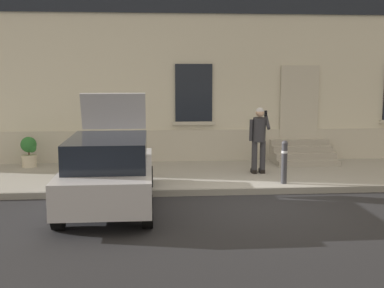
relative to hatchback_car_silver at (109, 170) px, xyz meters
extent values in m
plane|color=#232326|center=(3.10, -0.05, -0.80)|extent=(80.00, 80.00, 0.00)
cube|color=#99968E|center=(3.10, 2.75, -0.72)|extent=(24.00, 3.60, 0.15)
cube|color=gray|center=(3.10, 0.89, -0.72)|extent=(24.00, 0.12, 0.15)
cube|color=beige|center=(3.10, 5.25, 2.95)|extent=(24.00, 1.40, 7.50)
cube|color=#BCB7A8|center=(3.10, 4.53, -0.25)|extent=(24.00, 0.08, 1.10)
cube|color=maroon|center=(5.34, 4.52, 1.04)|extent=(1.00, 0.08, 2.10)
cube|color=#BCB7A8|center=(5.34, 4.50, 1.09)|extent=(1.16, 0.06, 2.24)
cube|color=black|center=(2.14, 4.52, 1.40)|extent=(1.10, 0.06, 1.70)
cube|color=#BCB7A8|center=(2.14, 4.49, 0.50)|extent=(1.30, 0.12, 0.10)
cube|color=#9E998E|center=(5.34, 3.43, -0.57)|extent=(1.78, 0.32, 0.16)
cube|color=#9E998E|center=(5.34, 3.75, -0.49)|extent=(1.78, 0.32, 0.32)
cube|color=#9E998E|center=(5.34, 4.07, -0.41)|extent=(1.78, 0.32, 0.48)
cube|color=#9E998E|center=(5.34, 4.39, -0.33)|extent=(1.78, 0.32, 0.64)
cube|color=#B7B7BF|center=(0.00, 0.02, -0.18)|extent=(1.76, 4.01, 0.64)
cube|color=black|center=(0.00, -0.13, 0.42)|extent=(1.55, 2.41, 0.56)
cube|color=black|center=(0.01, 2.03, -0.40)|extent=(1.66, 0.11, 0.20)
cube|color=yellow|center=(0.01, 2.03, -0.22)|extent=(0.52, 0.02, 0.12)
cube|color=#B21414|center=(-0.75, 2.03, 0.04)|extent=(0.16, 0.04, 0.18)
cube|color=#B21414|center=(0.76, 2.02, 0.04)|extent=(0.16, 0.04, 0.18)
cube|color=#B7B7BF|center=(0.00, 1.47, 1.10)|extent=(1.49, 0.37, 0.87)
cylinder|color=black|center=(-0.80, -1.38, -0.50)|extent=(0.20, 0.60, 0.60)
cylinder|color=black|center=(0.79, -1.39, -0.50)|extent=(0.20, 0.60, 0.60)
cylinder|color=black|center=(-0.79, 1.42, -0.50)|extent=(0.20, 0.60, 0.60)
cylinder|color=black|center=(0.80, 1.41, -0.50)|extent=(0.20, 0.60, 0.60)
cylinder|color=#333338|center=(4.04, 1.30, -0.17)|extent=(0.14, 0.14, 0.95)
sphere|color=#333338|center=(4.04, 1.30, 0.32)|extent=(0.15, 0.15, 0.15)
cylinder|color=silver|center=(4.04, 1.30, 0.12)|extent=(0.15, 0.15, 0.06)
cylinder|color=#2D2D33|center=(3.58, 2.54, -0.20)|extent=(0.15, 0.15, 0.82)
cube|color=black|center=(3.58, 2.60, -0.60)|extent=(0.12, 0.28, 0.10)
cylinder|color=#2D2D33|center=(3.80, 2.54, -0.20)|extent=(0.15, 0.15, 0.82)
cube|color=black|center=(3.80, 2.60, -0.60)|extent=(0.12, 0.28, 0.10)
cylinder|color=#2D2D33|center=(3.69, 2.51, 0.52)|extent=(0.34, 0.39, 0.65)
sphere|color=tan|center=(3.69, 2.48, 0.97)|extent=(0.22, 0.22, 0.22)
sphere|color=silver|center=(3.69, 2.48, 1.00)|extent=(0.21, 0.21, 0.21)
cylinder|color=#2D2D33|center=(3.47, 2.49, 0.51)|extent=(0.09, 0.14, 0.57)
cylinder|color=#2D2D33|center=(3.89, 2.49, 0.73)|extent=(0.09, 0.44, 0.39)
cube|color=black|center=(3.84, 2.46, 0.95)|extent=(0.07, 0.02, 0.15)
cylinder|color=beige|center=(-2.57, 3.96, -0.48)|extent=(0.40, 0.40, 0.34)
cylinder|color=beige|center=(-2.57, 3.96, -0.34)|extent=(0.44, 0.44, 0.05)
cylinder|color=#47331E|center=(-2.57, 3.96, -0.19)|extent=(0.04, 0.04, 0.24)
sphere|color=#286B2D|center=(-2.57, 3.96, -0.01)|extent=(0.44, 0.44, 0.44)
sphere|color=#286B2D|center=(-2.47, 3.91, -0.11)|extent=(0.24, 0.24, 0.24)
cylinder|color=#B25B38|center=(-0.71, 4.09, -0.48)|extent=(0.40, 0.40, 0.34)
cylinder|color=#B25B38|center=(-0.71, 4.09, -0.34)|extent=(0.44, 0.44, 0.05)
cylinder|color=#47331E|center=(-0.71, 4.09, -0.19)|extent=(0.04, 0.04, 0.24)
sphere|color=#387F33|center=(-0.71, 4.09, -0.01)|extent=(0.44, 0.44, 0.44)
sphere|color=#387F33|center=(-0.61, 4.04, -0.11)|extent=(0.24, 0.24, 0.24)
camera|label=1|loc=(0.88, -10.10, 1.99)|focal=46.17mm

